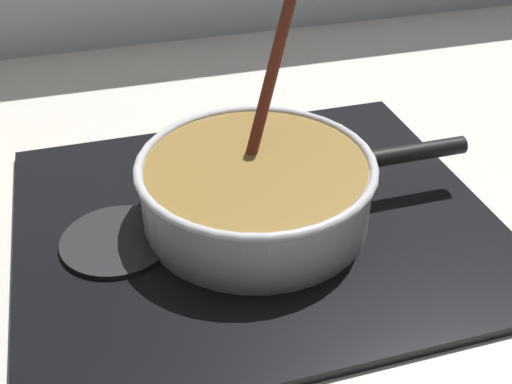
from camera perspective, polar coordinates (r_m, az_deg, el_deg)
ground at (r=0.68m, az=4.57°, el=-12.51°), size 2.40×1.60×0.04m
hob_plate at (r=0.78m, az=-0.00°, el=-2.67°), size 0.56×0.48×0.01m
burner_ring at (r=0.77m, az=-0.00°, el=-2.08°), size 0.16×0.16×0.01m
spare_burner at (r=0.75m, az=-12.22°, el=-4.23°), size 0.13×0.13×0.01m
cooking_pan at (r=0.75m, az=0.10°, el=0.37°), size 0.41×0.28×0.31m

